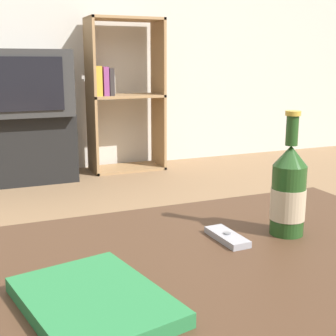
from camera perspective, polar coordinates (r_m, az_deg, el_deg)
The scene contains 8 objects.
back_wall at distance 3.82m, azimuth -17.09°, elevation 18.98°, with size 8.00×0.05×2.60m.
coffee_table at distance 0.97m, azimuth 6.21°, elevation -14.91°, with size 1.03×0.70×0.49m.
tv_stand at distance 3.55m, azimuth -18.84°, elevation 2.23°, with size 0.92×0.41×0.49m.
television at distance 3.50m, azimuth -19.40°, elevation 9.78°, with size 0.88×0.57×0.45m.
bookshelf at distance 3.73m, azimuth -5.70°, elevation 9.05°, with size 0.58×0.30×1.18m.
beer_bottle at distance 1.05m, azimuth 14.48°, elevation -2.82°, with size 0.08×0.08×0.27m.
cell_phone at distance 1.02m, azimuth 7.21°, elevation -8.33°, with size 0.05×0.12×0.02m.
table_book at distance 0.76m, azimuth -9.03°, elevation -15.75°, with size 0.24×0.30×0.02m.
Camera 1 is at (-0.42, -0.75, 0.86)m, focal length 50.00 mm.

